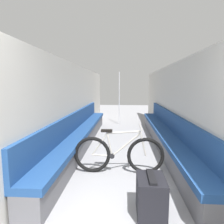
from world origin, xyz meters
TOP-DOWN VIEW (x-y plane):
  - wall_left at (-1.31, 3.81)m, footprint 0.10×10.81m
  - wall_right at (1.31, 3.81)m, footprint 0.10×10.81m
  - bench_seat_row_left at (-1.07, 3.83)m, footprint 0.43×6.01m
  - bench_seat_row_right at (1.07, 3.83)m, footprint 0.43×6.01m
  - bicycle at (-0.06, 2.32)m, footprint 1.62×0.46m
  - grab_pole_near at (-0.18, 6.92)m, footprint 0.08×0.08m
  - luggage_bag at (0.37, 1.16)m, footprint 0.33×0.46m

SIDE VIEW (x-z plane):
  - luggage_bag at x=0.37m, z-range -0.01..0.49m
  - bench_seat_row_left at x=-1.07m, z-range -0.14..0.76m
  - bench_seat_row_right at x=1.07m, z-range -0.14..0.76m
  - bicycle at x=-0.06m, z-range -0.08..0.78m
  - grab_pole_near at x=-0.18m, z-range -0.03..2.08m
  - wall_left at x=-1.31m, z-range 0.00..2.13m
  - wall_right at x=1.31m, z-range 0.00..2.13m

